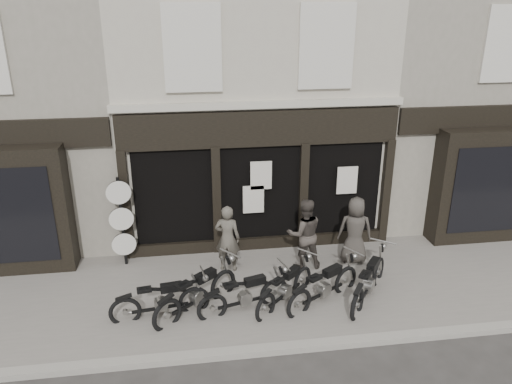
{
  "coord_description": "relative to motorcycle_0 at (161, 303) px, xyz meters",
  "views": [
    {
      "loc": [
        -1.85,
        -9.1,
        6.49
      ],
      "look_at": [
        -0.3,
        1.6,
        2.27
      ],
      "focal_mm": 35.0,
      "sensor_mm": 36.0,
      "label": 1
    }
  ],
  "objects": [
    {
      "name": "ground_plane",
      "position": [
        2.56,
        -0.15,
        -0.41
      ],
      "size": [
        90.0,
        90.0,
        0.0
      ],
      "primitive_type": "plane",
      "color": "#2D2B28",
      "rests_on": "ground"
    },
    {
      "name": "pavement",
      "position": [
        2.56,
        0.75,
        -0.35
      ],
      "size": [
        30.0,
        4.2,
        0.12
      ],
      "primitive_type": "cube",
      "color": "#68625B",
      "rests_on": "ground_plane"
    },
    {
      "name": "kerb",
      "position": [
        2.56,
        -1.4,
        -0.34
      ],
      "size": [
        30.0,
        0.25,
        0.13
      ],
      "primitive_type": "cube",
      "color": "gray",
      "rests_on": "ground_plane"
    },
    {
      "name": "central_building",
      "position": [
        2.56,
        5.8,
        3.67
      ],
      "size": [
        7.3,
        6.22,
        8.34
      ],
      "color": "#AAA592",
      "rests_on": "ground"
    },
    {
      "name": "neighbour_left",
      "position": [
        -3.79,
        5.75,
        3.63
      ],
      "size": [
        5.6,
        6.73,
        8.34
      ],
      "color": "gray",
      "rests_on": "ground"
    },
    {
      "name": "neighbour_right",
      "position": [
        8.91,
        5.75,
        3.63
      ],
      "size": [
        5.6,
        6.73,
        8.34
      ],
      "color": "gray",
      "rests_on": "ground"
    },
    {
      "name": "motorcycle_0",
      "position": [
        0.0,
        0.0,
        0.0
      ],
      "size": [
        2.14,
        0.64,
        1.03
      ],
      "rotation": [
        0.0,
        0.0,
        0.15
      ],
      "color": "black",
      "rests_on": "ground"
    },
    {
      "name": "motorcycle_1",
      "position": [
        0.77,
        0.12,
        0.04
      ],
      "size": [
        1.97,
        1.68,
        1.12
      ],
      "rotation": [
        0.0,
        0.0,
        0.68
      ],
      "color": "black",
      "rests_on": "ground"
    },
    {
      "name": "motorcycle_2",
      "position": [
        1.8,
        -0.03,
        0.0
      ],
      "size": [
        2.1,
        0.89,
        1.03
      ],
      "rotation": [
        0.0,
        0.0,
        0.28
      ],
      "color": "black",
      "rests_on": "ground"
    },
    {
      "name": "motorcycle_3",
      "position": [
        2.73,
        0.14,
        -0.01
      ],
      "size": [
        1.67,
        1.62,
        1.0
      ],
      "rotation": [
        0.0,
        0.0,
        0.76
      ],
      "color": "black",
      "rests_on": "ground"
    },
    {
      "name": "motorcycle_4",
      "position": [
        3.59,
        0.04,
        0.01
      ],
      "size": [
        1.98,
        1.41,
        1.06
      ],
      "rotation": [
        0.0,
        0.0,
        0.55
      ],
      "color": "black",
      "rests_on": "ground"
    },
    {
      "name": "motorcycle_5",
      "position": [
        4.64,
        0.06,
        0.03
      ],
      "size": [
        1.61,
        1.97,
        1.1
      ],
      "rotation": [
        0.0,
        0.0,
        0.92
      ],
      "color": "black",
      "rests_on": "ground"
    },
    {
      "name": "man_left",
      "position": [
        1.59,
        1.74,
        0.57
      ],
      "size": [
        0.71,
        0.57,
        1.72
      ],
      "primitive_type": "imported",
      "rotation": [
        0.0,
        0.0,
        2.87
      ],
      "color": "#4C473E",
      "rests_on": "pavement"
    },
    {
      "name": "man_centre",
      "position": [
        3.49,
        1.61,
        0.63
      ],
      "size": [
        0.9,
        0.71,
        1.83
      ],
      "primitive_type": "imported",
      "rotation": [
        0.0,
        0.0,
        3.16
      ],
      "color": "#3A342F",
      "rests_on": "pavement"
    },
    {
      "name": "man_right",
      "position": [
        4.82,
        1.69,
        0.59
      ],
      "size": [
        0.97,
        0.74,
        1.76
      ],
      "primitive_type": "imported",
      "rotation": [
        0.0,
        0.0,
        2.91
      ],
      "color": "#36322D",
      "rests_on": "pavement"
    },
    {
      "name": "advert_sign_post",
      "position": [
        -0.98,
        2.36,
        0.8
      ],
      "size": [
        0.6,
        0.39,
        2.48
      ],
      "rotation": [
        0.0,
        0.0,
        0.15
      ],
      "color": "black",
      "rests_on": "ground"
    }
  ]
}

